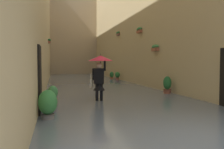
# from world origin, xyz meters

# --- Properties ---
(ground_plane) EXTENTS (73.43, 73.43, 0.00)m
(ground_plane) POSITION_xyz_m (0.00, -14.69, 0.00)
(ground_plane) COLOR gray
(flood_water) EXTENTS (7.07, 35.37, 0.15)m
(flood_water) POSITION_xyz_m (0.00, -14.69, 0.08)
(flood_water) COLOR slate
(flood_water) RESTS_ON ground_plane
(building_facade_left) EXTENTS (2.04, 33.37, 10.91)m
(building_facade_left) POSITION_xyz_m (-4.03, -14.68, 5.45)
(building_facade_left) COLOR tan
(building_facade_left) RESTS_ON ground_plane
(building_facade_right) EXTENTS (2.04, 33.37, 12.27)m
(building_facade_right) POSITION_xyz_m (4.04, -14.68, 6.13)
(building_facade_right) COLOR tan
(building_facade_right) RESTS_ON ground_plane
(building_facade_far) EXTENTS (9.87, 1.80, 10.83)m
(building_facade_far) POSITION_xyz_m (0.00, -30.27, 5.42)
(building_facade_far) COLOR tan
(building_facade_far) RESTS_ON ground_plane
(person_wading) EXTENTS (1.01, 1.01, 2.04)m
(person_wading) POSITION_xyz_m (0.89, -5.48, 1.44)
(person_wading) COLOR #2D2319
(person_wading) RESTS_ON ground_plane
(potted_plant_far_right) EXTENTS (0.51, 0.51, 0.94)m
(potted_plant_far_right) POSITION_xyz_m (2.86, -2.63, 0.53)
(potted_plant_far_right) COLOR #66605B
(potted_plant_far_right) RESTS_ON ground_plane
(potted_plant_far_left) EXTENTS (0.40, 0.40, 0.82)m
(potted_plant_far_left) POSITION_xyz_m (-2.79, -18.88, 0.45)
(potted_plant_far_left) COLOR #9E563D
(potted_plant_far_left) RESTS_ON ground_plane
(potted_plant_near_right) EXTENTS (0.37, 0.37, 0.85)m
(potted_plant_near_right) POSITION_xyz_m (2.73, -4.89, 0.45)
(potted_plant_near_right) COLOR brown
(potted_plant_near_right) RESTS_ON ground_plane
(potted_plant_mid_left) EXTENTS (0.40, 0.40, 1.01)m
(potted_plant_mid_left) POSITION_xyz_m (-2.82, -7.00, 0.52)
(potted_plant_mid_left) COLOR brown
(potted_plant_mid_left) RESTS_ON ground_plane
(potted_plant_near_left) EXTENTS (0.44, 0.44, 0.89)m
(potted_plant_near_left) POSITION_xyz_m (-2.83, -16.85, 0.52)
(potted_plant_near_left) COLOR brown
(potted_plant_near_left) RESTS_ON ground_plane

